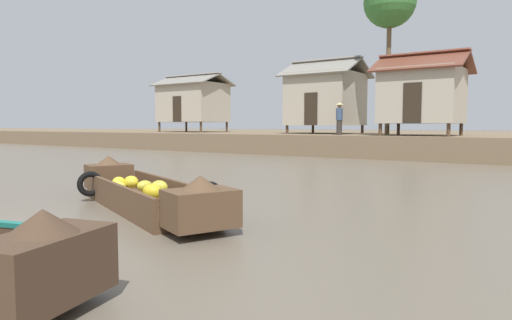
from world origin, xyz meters
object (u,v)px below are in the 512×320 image
stilt_house_mid_left (326,98)px  palm_tree_near (390,3)px  banana_boat (144,193)px  vendor_person (339,117)px  stilt_house_mid_right (422,95)px  stilt_house_left (193,102)px

stilt_house_mid_left → palm_tree_near: size_ratio=0.54×
banana_boat → vendor_person: vendor_person is taller
stilt_house_mid_left → vendor_person: bearing=-52.3°
stilt_house_mid_left → banana_boat: bearing=-73.7°
banana_boat → palm_tree_near: bearing=94.7°
stilt_house_mid_left → stilt_house_mid_right: bearing=-19.4°
stilt_house_mid_right → vendor_person: size_ratio=2.48×
vendor_person → stilt_house_left: bearing=165.3°
banana_boat → vendor_person: bearing=101.8°
stilt_house_left → vendor_person: bearing=-14.7°
banana_boat → stilt_house_mid_left: (-5.46, 18.66, 2.82)m
stilt_house_mid_right → stilt_house_left: bearing=170.8°
banana_boat → stilt_house_left: bearing=130.5°
palm_tree_near → stilt_house_mid_left: bearing=167.4°
stilt_house_mid_right → banana_boat: bearing=-92.0°
palm_tree_near → vendor_person: palm_tree_near is taller
banana_boat → stilt_house_mid_left: bearing=106.3°
banana_boat → stilt_house_mid_right: stilt_house_mid_right is taller
stilt_house_left → stilt_house_mid_left: size_ratio=1.17×
stilt_house_left → vendor_person: 13.72m
stilt_house_left → palm_tree_near: 15.78m
stilt_house_left → stilt_house_mid_left: (11.05, -0.66, -0.13)m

